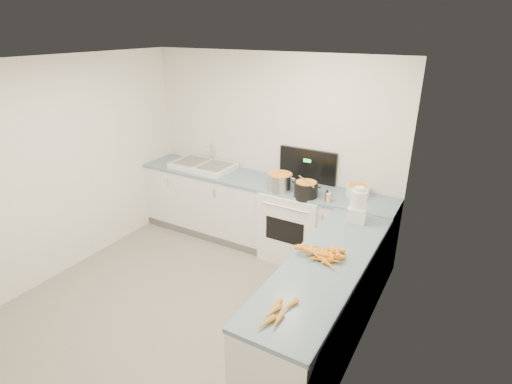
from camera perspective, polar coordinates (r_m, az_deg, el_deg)
The scene contains 19 objects.
floor at distance 4.43m, azimuth -11.02°, elevation -16.79°, with size 3.50×4.00×0.00m, color gray, non-canonical shape.
ceiling at distance 3.45m, azimuth -14.25°, elevation 17.31°, with size 3.50×4.00×0.00m, color white, non-canonical shape.
wall_back at distance 5.30m, azimuth 2.07°, elevation 5.89°, with size 3.50×2.50×0.00m, color white, non-canonical shape.
wall_left at distance 5.05m, azimuth -27.42°, elevation 2.41°, with size 4.00×2.50×0.00m, color white, non-canonical shape.
wall_right at distance 2.99m, azimuth 13.82°, elevation -8.96°, with size 4.00×2.50×0.00m, color white, non-canonical shape.
counter_back at distance 5.34m, azimuth 0.43°, elevation -2.95°, with size 3.50×0.62×0.94m.
counter_right at distance 3.74m, azimuth 9.53°, elevation -15.91°, with size 0.62×2.20×0.94m.
stove at distance 5.11m, azimuth 5.74°, elevation -4.30°, with size 0.76×0.65×1.36m.
sink at distance 5.61m, azimuth -7.57°, elevation 3.75°, with size 0.86×0.52×0.31m.
steel_pot at distance 4.82m, azimuth 3.46°, elevation 1.35°, with size 0.31×0.31×0.23m, color silver.
black_pot at distance 4.66m, azimuth 7.14°, elevation 0.28°, with size 0.27×0.27×0.20m, color black.
wooden_spoon at distance 4.62m, azimuth 7.20°, elevation 1.51°, with size 0.02×0.02×0.39m, color #AD7A47.
mixing_bowl at distance 4.79m, azimuth 14.29°, elevation 0.14°, with size 0.27×0.27×0.13m, color white.
extract_bottle at distance 4.57m, azimuth 10.08°, elevation -0.68°, with size 0.04×0.04×0.11m, color #593319.
spice_jar at distance 4.56m, azimuth 10.33°, elevation -0.89°, with size 0.05×0.05×0.09m, color #E5B266.
food_processor at distance 4.16m, azimuth 14.34°, elevation -2.00°, with size 0.21×0.24×0.37m.
carrot_pile at distance 3.51m, azimuth 9.76°, elevation -8.77°, with size 0.43×0.35×0.08m.
peeled_carrots at distance 2.87m, azimuth 2.92°, elevation -16.90°, with size 0.15×0.41×0.04m.
peelings at distance 5.72m, azimuth -9.34°, elevation 4.45°, with size 0.23×0.25×0.01m.
Camera 1 is at (2.37, -2.49, 2.79)m, focal length 28.00 mm.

